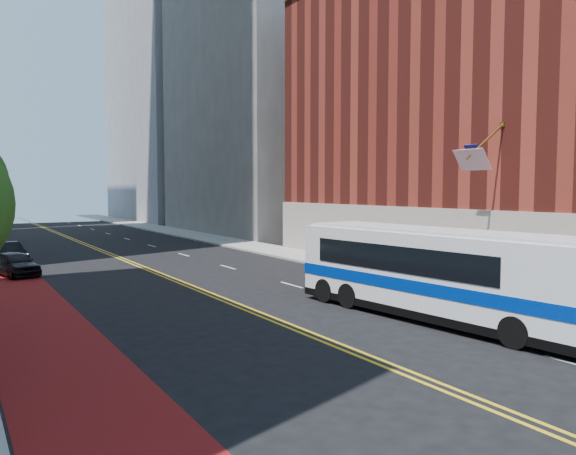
# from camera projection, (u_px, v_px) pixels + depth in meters

# --- Properties ---
(ground) EXTENTS (160.00, 160.00, 0.00)m
(ground) POSITION_uv_depth(u_px,v_px,m) (409.00, 374.00, 15.62)
(ground) COLOR black
(ground) RESTS_ON ground
(sidewalk_right) EXTENTS (4.00, 140.00, 0.15)m
(sidewalk_right) POSITION_uv_depth(u_px,v_px,m) (265.00, 249.00, 47.40)
(sidewalk_right) COLOR gray
(sidewalk_right) RESTS_ON ground
(center_line_inner) EXTENTS (0.14, 140.00, 0.01)m
(center_line_inner) POSITION_uv_depth(u_px,v_px,m) (119.00, 259.00, 41.08)
(center_line_inner) COLOR gold
(center_line_inner) RESTS_ON ground
(center_line_outer) EXTENTS (0.14, 140.00, 0.01)m
(center_line_outer) POSITION_uv_depth(u_px,v_px,m) (124.00, 259.00, 41.27)
(center_line_outer) COLOR gold
(center_line_outer) RESTS_ON ground
(lane_dashes) EXTENTS (0.14, 98.20, 0.01)m
(lane_dashes) POSITION_uv_depth(u_px,v_px,m) (152.00, 246.00, 50.48)
(lane_dashes) COLOR silver
(lane_dashes) RESTS_ON ground
(brick_building) EXTENTS (18.73, 36.00, 22.00)m
(brick_building) POSITION_uv_depth(u_px,v_px,m) (532.00, 99.00, 36.46)
(brick_building) COLOR maroon
(brick_building) RESTS_ON ground
(midrise_right_near) EXTENTS (18.00, 26.00, 40.00)m
(midrise_right_near) POSITION_uv_depth(u_px,v_px,m) (272.00, 64.00, 67.06)
(midrise_right_near) COLOR slate
(midrise_right_near) RESTS_ON ground
(midrise_right_far) EXTENTS (20.00, 28.00, 55.00)m
(midrise_right_far) POSITION_uv_depth(u_px,v_px,m) (187.00, 53.00, 92.61)
(midrise_right_far) COLOR gray
(midrise_right_far) RESTS_ON ground
(construction_barriers) EXTENTS (1.42, 10.91, 1.00)m
(construction_barriers) POSITION_uv_depth(u_px,v_px,m) (522.00, 296.00, 23.48)
(construction_barriers) COLOR orange
(construction_barriers) RESTS_ON ground
(transit_bus) EXTENTS (4.14, 13.19, 3.57)m
(transit_bus) POSITION_uv_depth(u_px,v_px,m) (433.00, 272.00, 22.14)
(transit_bus) COLOR white
(transit_bus) RESTS_ON ground
(car_a) EXTENTS (2.79, 4.59, 1.46)m
(car_a) POSITION_uv_depth(u_px,v_px,m) (15.00, 264.00, 33.14)
(car_a) COLOR black
(car_a) RESTS_ON ground
(car_b) EXTENTS (2.45, 4.81, 1.51)m
(car_b) POSITION_uv_depth(u_px,v_px,m) (7.00, 254.00, 38.02)
(car_b) COLOR black
(car_b) RESTS_ON ground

